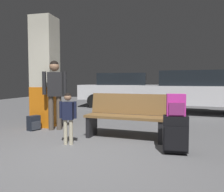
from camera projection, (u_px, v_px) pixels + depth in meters
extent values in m
cube|color=slate|center=(125.00, 119.00, 7.29)|extent=(18.00, 18.00, 0.10)
cube|color=orange|center=(46.00, 107.00, 5.87)|extent=(0.57, 0.57, 1.00)
cube|color=beige|center=(45.00, 52.00, 5.79)|extent=(0.56, 0.56, 1.75)
cube|color=brown|center=(125.00, 117.00, 4.54)|extent=(1.64, 0.61, 0.05)
cube|color=brown|center=(128.00, 104.00, 4.76)|extent=(1.60, 0.28, 0.42)
cube|color=black|center=(92.00, 126.00, 4.80)|extent=(0.12, 0.41, 0.41)
cube|color=black|center=(162.00, 131.00, 4.31)|extent=(0.12, 0.41, 0.41)
cube|color=black|center=(175.00, 134.00, 3.60)|extent=(0.39, 0.21, 0.56)
cube|color=black|center=(176.00, 139.00, 3.49)|extent=(0.34, 0.04, 0.36)
cube|color=#A5A5AA|center=(175.00, 116.00, 3.66)|extent=(0.14, 0.03, 0.02)
cylinder|color=black|center=(165.00, 150.00, 3.73)|extent=(0.02, 0.04, 0.04)
cylinder|color=black|center=(185.00, 152.00, 3.67)|extent=(0.02, 0.04, 0.04)
cube|color=#D833A5|center=(176.00, 105.00, 3.57)|extent=(0.29, 0.18, 0.34)
cube|color=#8E2B70|center=(177.00, 109.00, 3.48)|extent=(0.23, 0.05, 0.19)
cylinder|color=black|center=(176.00, 95.00, 3.56)|extent=(0.06, 0.03, 0.02)
cylinder|color=beige|center=(71.00, 132.00, 4.14)|extent=(0.07, 0.07, 0.45)
cylinder|color=beige|center=(65.00, 132.00, 4.15)|extent=(0.07, 0.07, 0.45)
cube|color=#191E38|center=(68.00, 111.00, 4.12)|extent=(0.20, 0.13, 0.32)
cylinder|color=#191E38|center=(75.00, 110.00, 4.10)|extent=(0.05, 0.05, 0.30)
cylinder|color=#191E38|center=(61.00, 110.00, 4.13)|extent=(0.05, 0.05, 0.30)
sphere|color=#A87A5B|center=(68.00, 97.00, 4.10)|extent=(0.13, 0.13, 0.13)
sphere|color=black|center=(68.00, 96.00, 4.10)|extent=(0.12, 0.12, 0.12)
cylinder|color=red|center=(66.00, 109.00, 4.22)|extent=(0.06, 0.06, 0.10)
cylinder|color=red|center=(66.00, 105.00, 4.21)|extent=(0.01, 0.01, 0.06)
cylinder|color=brown|center=(59.00, 113.00, 5.43)|extent=(0.12, 0.12, 0.79)
cylinder|color=brown|center=(51.00, 113.00, 5.39)|extent=(0.12, 0.12, 0.79)
cube|color=#232326|center=(55.00, 84.00, 5.37)|extent=(0.38, 0.32, 0.56)
cylinder|color=#232326|center=(65.00, 83.00, 5.42)|extent=(0.09, 0.09, 0.53)
cylinder|color=#232326|center=(44.00, 83.00, 5.31)|extent=(0.09, 0.09, 0.53)
sphere|color=#A87A5B|center=(54.00, 66.00, 5.34)|extent=(0.22, 0.22, 0.22)
sphere|color=black|center=(54.00, 65.00, 5.34)|extent=(0.21, 0.21, 0.21)
cube|color=#1E232D|center=(34.00, 123.00, 5.39)|extent=(0.25, 0.32, 0.34)
cube|color=#333842|center=(36.00, 126.00, 5.34)|extent=(0.11, 0.22, 0.19)
cylinder|color=black|center=(34.00, 116.00, 5.38)|extent=(0.04, 0.06, 0.02)
cube|color=silver|center=(126.00, 92.00, 10.56)|extent=(4.21, 1.98, 0.64)
cube|color=black|center=(123.00, 79.00, 10.55)|extent=(2.20, 1.68, 0.52)
cylinder|color=black|center=(155.00, 99.00, 11.14)|extent=(0.61, 0.24, 0.60)
cylinder|color=black|center=(155.00, 102.00, 9.57)|extent=(0.61, 0.24, 0.60)
cylinder|color=black|center=(102.00, 98.00, 11.59)|extent=(0.61, 0.24, 0.60)
cylinder|color=black|center=(94.00, 101.00, 10.01)|extent=(0.61, 0.24, 0.60)
cube|color=silver|center=(196.00, 95.00, 8.16)|extent=(4.26, 2.14, 0.64)
cube|color=black|center=(192.00, 78.00, 8.18)|extent=(2.26, 1.76, 0.52)
cylinder|color=black|center=(162.00, 102.00, 9.38)|extent=(0.62, 0.27, 0.60)
cylinder|color=black|center=(155.00, 106.00, 7.88)|extent=(0.62, 0.27, 0.60)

